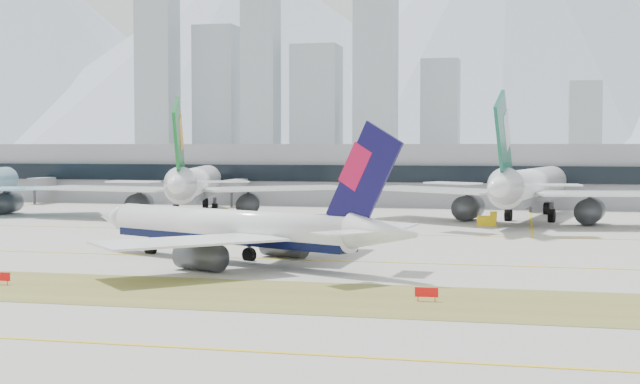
% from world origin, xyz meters
% --- Properties ---
extents(ground, '(3000.00, 3000.00, 0.00)m').
position_xyz_m(ground, '(0.00, 0.00, 0.00)').
color(ground, gray).
rests_on(ground, ground).
extents(apron_markings, '(360.00, 122.22, 0.06)m').
position_xyz_m(apron_markings, '(0.00, -53.95, 0.02)').
color(apron_markings, brown).
rests_on(apron_markings, ground).
extents(taxiing_airliner, '(49.26, 41.84, 17.59)m').
position_xyz_m(taxiing_airliner, '(-6.21, -9.92, 4.24)').
color(taxiing_airliner, white).
rests_on(taxiing_airliner, ground).
extents(widebody_eva, '(64.67, 64.49, 23.75)m').
position_xyz_m(widebody_eva, '(-38.62, 59.26, 6.31)').
color(widebody_eva, white).
rests_on(widebody_eva, ground).
extents(widebody_cathay, '(66.65, 66.08, 24.17)m').
position_xyz_m(widebody_cathay, '(29.09, 59.69, 6.42)').
color(widebody_cathay, white).
rests_on(widebody_cathay, ground).
extents(terminal, '(280.00, 43.10, 15.00)m').
position_xyz_m(terminal, '(0.00, 114.84, 7.50)').
color(terminal, gray).
rests_on(terminal, ground).
extents(hold_sign_left, '(2.20, 0.15, 1.35)m').
position_xyz_m(hold_sign_left, '(-25.34, -32.00, 0.88)').
color(hold_sign_left, red).
rests_on(hold_sign_left, ground).
extents(hold_sign_right, '(2.20, 0.15, 1.35)m').
position_xyz_m(hold_sign_right, '(19.33, -32.00, 0.88)').
color(hold_sign_right, red).
rests_on(hold_sign_right, ground).
extents(gse_b, '(3.55, 2.00, 2.60)m').
position_xyz_m(gse_b, '(-32.64, 42.63, 1.05)').
color(gse_b, yellow).
rests_on(gse_b, ground).
extents(gse_c, '(3.55, 2.00, 2.60)m').
position_xyz_m(gse_c, '(21.77, 49.20, 1.05)').
color(gse_c, yellow).
rests_on(gse_c, ground).
extents(city_skyline, '(342.00, 49.80, 140.00)m').
position_xyz_m(city_skyline, '(-106.76, 453.42, 49.80)').
color(city_skyline, '#8F9AA3').
rests_on(city_skyline, ground).
extents(mountain_ridge, '(2830.00, 1120.00, 470.00)m').
position_xyz_m(mountain_ridge, '(33.00, 1404.14, 181.85)').
color(mountain_ridge, '#9EA8B7').
rests_on(mountain_ridge, ground).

